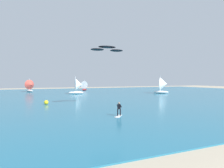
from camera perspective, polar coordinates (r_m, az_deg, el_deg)
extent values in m
cube|color=#236B89|center=(55.83, -12.83, -3.34)|extent=(160.00, 90.00, 0.10)
cube|color=white|center=(24.75, 1.98, -8.96)|extent=(1.22, 1.37, 0.05)
cylinder|color=black|center=(24.53, 1.61, -8.05)|extent=(0.14, 0.14, 0.80)
cylinder|color=black|center=(24.83, 2.35, -7.94)|extent=(0.14, 0.14, 0.80)
cube|color=black|center=(24.58, 1.99, -6.38)|extent=(0.42, 0.40, 0.60)
sphere|color=#9E7051|center=(24.52, 1.99, -5.43)|extent=(0.22, 0.22, 0.22)
cylinder|color=black|center=(24.70, 1.53, -6.23)|extent=(0.39, 0.45, 0.39)
cylinder|color=black|center=(24.60, 2.53, -6.26)|extent=(0.39, 0.45, 0.39)
ellipsoid|color=white|center=(23.84, 1.46, -9.32)|extent=(0.92, 0.91, 0.08)
ellipsoid|color=black|center=(33.52, -1.41, 10.39)|extent=(3.03, 1.90, 0.34)
ellipsoid|color=black|center=(32.93, -4.19, 9.69)|extent=(2.24, 1.87, 0.34)
ellipsoid|color=black|center=(34.04, 1.27, 9.41)|extent=(2.24, 1.87, 0.34)
ellipsoid|color=silver|center=(77.79, -22.21, -1.79)|extent=(2.95, 4.28, 0.76)
cylinder|color=silver|center=(77.87, -22.28, -0.01)|extent=(0.13, 0.13, 4.06)
cone|color=#D84C3F|center=(77.08, -21.99, -0.17)|extent=(3.84, 3.03, 3.41)
ellipsoid|color=white|center=(62.53, -10.11, -2.40)|extent=(4.71, 2.23, 0.85)
cylinder|color=silver|center=(62.40, -10.31, 0.06)|extent=(0.14, 0.14, 4.53)
cone|color=white|center=(62.49, -9.40, -0.14)|extent=(2.54, 4.06, 3.80)
ellipsoid|color=maroon|center=(82.23, -7.79, -1.57)|extent=(3.20, 3.52, 0.67)
cylinder|color=silver|center=(82.00, -7.84, -0.11)|extent=(0.11, 0.11, 3.55)
cone|color=white|center=(82.72, -7.62, -0.22)|extent=(3.29, 3.09, 2.98)
ellipsoid|color=white|center=(65.64, 13.61, -2.22)|extent=(4.55, 4.48, 0.89)
cylinder|color=silver|center=(65.56, 13.43, 0.24)|extent=(0.15, 0.15, 4.75)
cone|color=white|center=(65.44, 14.34, 0.03)|extent=(4.27, 4.31, 3.99)
sphere|color=yellow|center=(37.78, -18.05, -4.93)|extent=(0.75, 0.75, 0.75)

